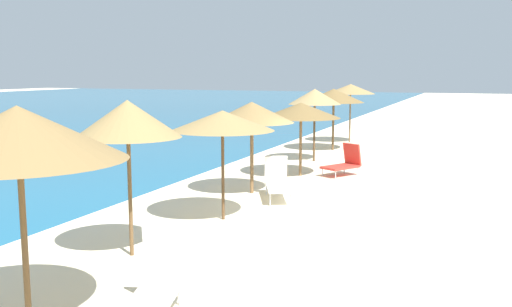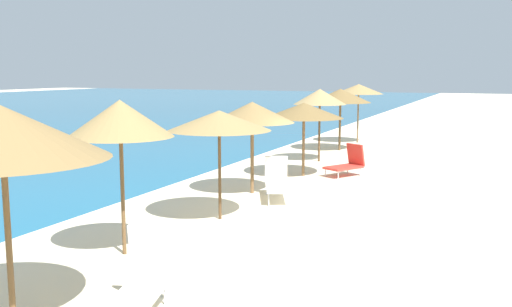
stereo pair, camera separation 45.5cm
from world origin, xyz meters
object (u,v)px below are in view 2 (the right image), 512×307
Objects in this scene: beach_umbrella_8 at (340,96)px; lounge_chair_2 at (277,181)px; beach_umbrella_6 at (304,111)px; lounge_chair_0 at (140,282)px; beach_umbrella_9 at (359,89)px; beach_umbrella_2 at (2,133)px; beach_umbrella_5 at (252,112)px; beach_umbrella_7 at (320,97)px; lounge_chair_3 at (347,163)px; beach_umbrella_3 at (120,119)px; beach_umbrella_4 at (219,121)px.

beach_umbrella_8 is 10.05m from lounge_chair_2.
beach_umbrella_6 is 1.47× the size of lounge_chair_2.
beach_umbrella_6 is 11.22m from lounge_chair_0.
lounge_chair_2 is at bearing -176.16° from beach_umbrella_9.
beach_umbrella_6 is at bearing -177.36° from beach_umbrella_9.
beach_umbrella_2 is 1.16× the size of beach_umbrella_5.
beach_umbrella_7 is 3.28m from beach_umbrella_8.
beach_umbrella_6 is 6.42m from beach_umbrella_8.
beach_umbrella_2 reaches higher than beach_umbrella_8.
lounge_chair_3 is at bearing -145.39° from beach_umbrella_7.
beach_umbrella_8 reaches higher than lounge_chair_0.
beach_umbrella_7 is 1.03× the size of beach_umbrella_8.
lounge_chair_0 is 7.63m from lounge_chair_2.
beach_umbrella_3 is at bearing 179.84° from beach_umbrella_9.
beach_umbrella_7 is at bearing -107.02° from lounge_chair_2.
lounge_chair_3 is at bearing -162.58° from beach_umbrella_8.
lounge_chair_2 is (5.47, -0.91, -2.05)m from beach_umbrella_3.
beach_umbrella_7 is at bearing -179.96° from beach_umbrella_9.
beach_umbrella_8 is 1.83× the size of lounge_chair_3.
beach_umbrella_7 is (6.17, -0.03, 0.17)m from beach_umbrella_5.
beach_umbrella_4 is 3.11m from lounge_chair_2.
beach_umbrella_5 is 3.10m from beach_umbrella_6.
beach_umbrella_9 reaches higher than lounge_chair_3.
beach_umbrella_2 is 12.90m from lounge_chair_3.
lounge_chair_0 is (-17.41, -1.85, -1.86)m from beach_umbrella_8.
beach_umbrella_3 is 1.66× the size of lounge_chair_2.
beach_umbrella_9 is at bearing -0.16° from beach_umbrella_3.
beach_umbrella_3 reaches higher than lounge_chair_2.
lounge_chair_3 is at bearing -126.57° from lounge_chair_2.
beach_umbrella_7 is (12.02, -0.05, -0.09)m from beach_umbrella_3.
beach_umbrella_2 is at bearing 22.80° from lounge_chair_0.
beach_umbrella_5 is at bearing -47.35° from lounge_chair_2.
beach_umbrella_3 reaches higher than lounge_chair_0.
beach_umbrella_2 is at bearing -170.51° from beach_umbrella_3.
beach_umbrella_4 is at bearing -177.32° from beach_umbrella_7.
beach_umbrella_6 reaches higher than lounge_chair_0.
beach_umbrella_8 is at bearing -99.68° from lounge_chair_0.
lounge_chair_0 reaches higher than lounge_chair_3.
lounge_chair_3 is (-2.50, -1.72, -2.01)m from beach_umbrella_7.
beach_umbrella_9 is at bearing -100.79° from lounge_chair_0.
beach_umbrella_6 is at bearing -3.08° from beach_umbrella_3.
lounge_chair_0 is 1.06× the size of lounge_chair_3.
beach_umbrella_3 reaches higher than beach_umbrella_5.
beach_umbrella_2 is 2.68m from lounge_chair_0.
beach_umbrella_5 is 1.77× the size of lounge_chair_3.
beach_umbrella_2 is 1.93× the size of lounge_chair_0.
lounge_chair_2 is at bearing -98.94° from lounge_chair_0.
beach_umbrella_8 reaches higher than beach_umbrella_4.
beach_umbrella_8 is at bearing -42.72° from lounge_chair_3.
beach_umbrella_8 is at bearing 2.39° from beach_umbrella_4.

